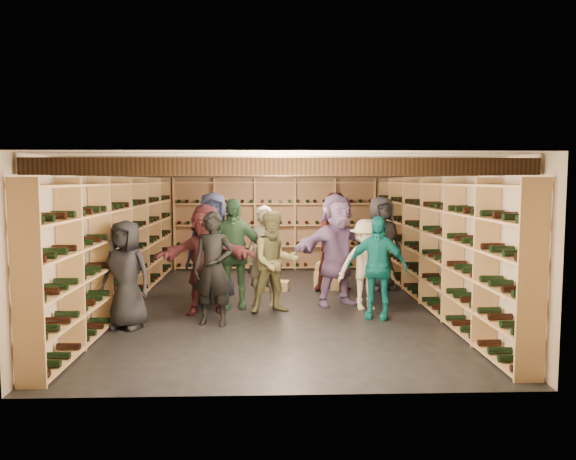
# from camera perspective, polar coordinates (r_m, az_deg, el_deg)

# --- Properties ---
(ground) EXTENTS (8.00, 8.00, 0.00)m
(ground) POSITION_cam_1_polar(r_m,az_deg,el_deg) (9.61, -1.06, -7.60)
(ground) COLOR black
(ground) RESTS_ON ground
(walls) EXTENTS (5.52, 8.02, 2.40)m
(walls) POSITION_cam_1_polar(r_m,az_deg,el_deg) (9.42, -1.07, -0.46)
(walls) COLOR #BBA892
(walls) RESTS_ON ground
(ceiling) EXTENTS (5.50, 8.00, 0.01)m
(ceiling) POSITION_cam_1_polar(r_m,az_deg,el_deg) (9.37, -1.08, 6.85)
(ceiling) COLOR beige
(ceiling) RESTS_ON walls
(ceiling_joists) EXTENTS (5.40, 7.12, 0.18)m
(ceiling_joists) POSITION_cam_1_polar(r_m,az_deg,el_deg) (9.37, -1.08, 6.00)
(ceiling_joists) COLOR black
(ceiling_joists) RESTS_ON ground
(wine_rack_left) EXTENTS (0.32, 7.50, 2.15)m
(wine_rack_left) POSITION_cam_1_polar(r_m,az_deg,el_deg) (9.73, -16.38, -1.23)
(wine_rack_left) COLOR tan
(wine_rack_left) RESTS_ON ground
(wine_rack_right) EXTENTS (0.32, 7.50, 2.15)m
(wine_rack_right) POSITION_cam_1_polar(r_m,az_deg,el_deg) (9.81, 14.12, -1.13)
(wine_rack_right) COLOR tan
(wine_rack_right) RESTS_ON ground
(wine_rack_back) EXTENTS (4.70, 0.30, 2.15)m
(wine_rack_back) POSITION_cam_1_polar(r_m,az_deg,el_deg) (13.24, -1.34, 0.63)
(wine_rack_back) COLOR tan
(wine_rack_back) RESTS_ON ground
(crate_stack_left) EXTENTS (0.53, 0.38, 0.85)m
(crate_stack_left) POSITION_cam_1_polar(r_m,az_deg,el_deg) (10.85, -7.37, -3.88)
(crate_stack_left) COLOR tan
(crate_stack_left) RESTS_ON ground
(crate_stack_right) EXTENTS (0.58, 0.48, 0.51)m
(crate_stack_right) POSITION_cam_1_polar(r_m,az_deg,el_deg) (10.99, 4.18, -4.64)
(crate_stack_right) COLOR tan
(crate_stack_right) RESTS_ON ground
(crate_loose) EXTENTS (0.55, 0.41, 0.17)m
(crate_loose) POSITION_cam_1_polar(r_m,az_deg,el_deg) (10.86, -1.26, -5.65)
(crate_loose) COLOR tan
(crate_loose) RESTS_ON ground
(person_0) EXTENTS (0.87, 0.69, 1.55)m
(person_0) POSITION_cam_1_polar(r_m,az_deg,el_deg) (8.32, -16.13, -4.37)
(person_0) COLOR black
(person_0) RESTS_ON ground
(person_1) EXTENTS (0.68, 0.52, 1.67)m
(person_1) POSITION_cam_1_polar(r_m,az_deg,el_deg) (8.24, -7.60, -3.89)
(person_1) COLOR black
(person_1) RESTS_ON ground
(person_2) EXTENTS (0.93, 0.81, 1.63)m
(person_2) POSITION_cam_1_polar(r_m,az_deg,el_deg) (8.94, -1.37, -3.27)
(person_2) COLOR brown
(person_2) RESTS_ON ground
(person_3) EXTENTS (1.02, 0.67, 1.48)m
(person_3) POSITION_cam_1_polar(r_m,az_deg,el_deg) (9.26, 7.94, -3.48)
(person_3) COLOR beige
(person_3) RESTS_ON ground
(person_4) EXTENTS (1.00, 0.67, 1.57)m
(person_4) POSITION_cam_1_polar(r_m,az_deg,el_deg) (8.70, 9.02, -3.75)
(person_4) COLOR #0F7170
(person_4) RESTS_ON ground
(person_5) EXTENTS (1.65, 0.66, 1.74)m
(person_5) POSITION_cam_1_polar(r_m,az_deg,el_deg) (8.97, -8.34, -2.92)
(person_5) COLOR brown
(person_5) RESTS_ON ground
(person_6) EXTENTS (0.95, 0.63, 1.91)m
(person_6) POSITION_cam_1_polar(r_m,az_deg,el_deg) (9.74, -7.60, -1.77)
(person_6) COLOR #23294A
(person_6) RESTS_ON ground
(person_7) EXTENTS (0.70, 0.56, 1.69)m
(person_7) POSITION_cam_1_polar(r_m,az_deg,el_deg) (9.46, -2.40, -2.61)
(person_7) COLOR gray
(person_7) RESTS_ON ground
(person_8) EXTENTS (1.01, 0.85, 1.87)m
(person_8) POSITION_cam_1_polar(r_m,az_deg,el_deg) (10.69, 5.04, -1.23)
(person_8) COLOR #3E1313
(person_8) RESTS_ON ground
(person_10) EXTENTS (1.11, 0.55, 1.82)m
(person_10) POSITION_cam_1_polar(r_m,az_deg,el_deg) (9.31, -5.64, -2.36)
(person_10) COLOR #284D30
(person_10) RESTS_ON ground
(person_11) EXTENTS (1.83, 1.23, 1.89)m
(person_11) POSITION_cam_1_polar(r_m,az_deg,el_deg) (9.49, 5.00, -1.98)
(person_11) COLOR slate
(person_11) RESTS_ON ground
(person_12) EXTENTS (1.01, 0.81, 1.80)m
(person_12) POSITION_cam_1_polar(r_m,az_deg,el_deg) (10.96, 9.42, -1.31)
(person_12) COLOR #333338
(person_12) RESTS_ON ground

